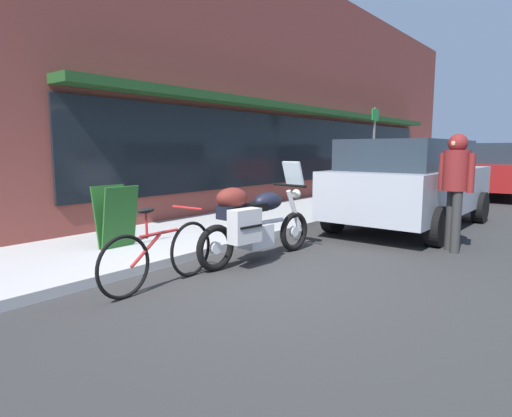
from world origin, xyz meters
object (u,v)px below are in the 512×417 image
pedestrian_walking (456,178)px  parking_sign_pole (374,146)px  parked_minivan (412,182)px  sandwich_board_sign (116,216)px  parked_car_down_block (498,169)px  parked_bicycle (160,255)px  touring_motorcycle (254,220)px

pedestrian_walking → parking_sign_pole: bearing=35.0°
parked_minivan → parking_sign_pole: size_ratio=1.75×
sandwich_board_sign → parked_car_down_block: (12.40, -2.93, 0.35)m
parked_bicycle → sandwich_board_sign: (0.59, 1.70, 0.20)m
touring_motorcycle → sandwich_board_sign: bearing=116.5°
parked_bicycle → parked_car_down_block: parked_car_down_block is taller
parking_sign_pole → sandwich_board_sign: bearing=176.9°
touring_motorcycle → parked_car_down_block: size_ratio=0.45×
parked_bicycle → parked_minivan: size_ratio=0.37×
parked_car_down_block → touring_motorcycle: bearing=174.6°
pedestrian_walking → sandwich_board_sign: (-3.32, 3.86, -0.56)m
pedestrian_walking → parked_car_down_block: 9.13m
pedestrian_walking → parking_sign_pole: size_ratio=0.69×
touring_motorcycle → parked_bicycle: bearing=174.2°
parked_bicycle → pedestrian_walking: size_ratio=0.95×
touring_motorcycle → parked_bicycle: size_ratio=1.29×
parking_sign_pole → pedestrian_walking: bearing=-145.0°
sandwich_board_sign → parking_sign_pole: (8.19, -0.44, 1.07)m
parked_bicycle → parking_sign_pole: parking_sign_pole is taller
parked_minivan → sandwich_board_sign: (-4.96, 2.65, -0.35)m
parked_minivan → parked_car_down_block: parked_car_down_block is taller
parked_minivan → pedestrian_walking: (-1.64, -1.20, 0.21)m
parked_minivan → parking_sign_pole: parking_sign_pole is taller
pedestrian_walking → parked_car_down_block: bearing=5.8°
parking_sign_pole → parked_car_down_block: (4.20, -2.49, -0.72)m
parked_bicycle → touring_motorcycle: bearing=-5.8°
parked_bicycle → pedestrian_walking: bearing=-28.8°
parked_bicycle → parked_car_down_block: bearing=-5.4°
sandwich_board_sign → pedestrian_walking: bearing=-49.3°
sandwich_board_sign → parked_car_down_block: parked_car_down_block is taller
parked_minivan → pedestrian_walking: 2.04m
sandwich_board_sign → parking_sign_pole: size_ratio=0.35×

